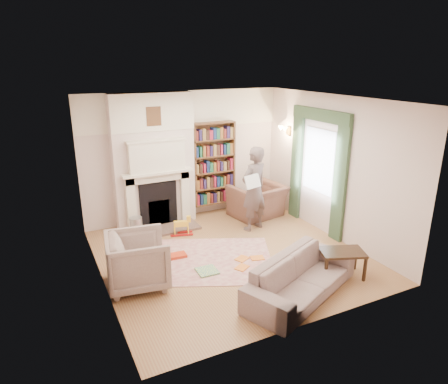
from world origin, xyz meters
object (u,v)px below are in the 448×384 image
bookcase (213,164)px  man_reading (254,189)px  rocking_horse (181,226)px  armchair_left (138,260)px  sofa (301,277)px  paraffin_heater (137,231)px  coffee_table (341,263)px  armchair_reading (257,201)px

bookcase → man_reading: bookcase is taller
rocking_horse → armchair_left: bearing=-114.2°
sofa → man_reading: man_reading is taller
paraffin_heater → rocking_horse: bearing=1.2°
bookcase → paraffin_heater: 2.41m
man_reading → paraffin_heater: size_ratio=3.23×
coffee_table → paraffin_heater: paraffin_heater is taller
bookcase → man_reading: size_ratio=1.04×
sofa → coffee_table: (0.94, 0.17, -0.08)m
armchair_left → rocking_horse: (1.26, 1.50, -0.23)m
sofa → armchair_left: bearing=124.0°
armchair_reading → rocking_horse: (-1.92, -0.23, -0.16)m
man_reading → bookcase: bearing=-91.5°
armchair_reading → coffee_table: size_ratio=1.59×
coffee_table → man_reading: bearing=119.7°
armchair_left → sofa: bearing=-114.1°
paraffin_heater → rocking_horse: size_ratio=1.20×
man_reading → coffee_table: man_reading is taller
armchair_reading → coffee_table: 2.93m
man_reading → armchair_left: bearing=5.7°
armchair_left → rocking_horse: armchair_left is taller
coffee_table → paraffin_heater: (-2.72, 2.67, 0.05)m
bookcase → armchair_left: 3.46m
bookcase → man_reading: (0.34, -1.25, -0.29)m
armchair_reading → armchair_left: (-3.19, -1.73, 0.06)m
armchair_reading → paraffin_heater: bearing=-4.7°
armchair_reading → paraffin_heater: 2.86m
paraffin_heater → sofa: bearing=-57.9°
bookcase → rocking_horse: 1.73m
armchair_left → coffee_table: size_ratio=1.34×
bookcase → man_reading: bearing=-74.8°
paraffin_heater → rocking_horse: paraffin_heater is taller
sofa → rocking_horse: sofa is taller
bookcase → paraffin_heater: bearing=-156.4°
coffee_table → paraffin_heater: bearing=157.2°
bookcase → armchair_reading: bookcase is taller
armchair_reading → paraffin_heater: armchair_reading is taller
man_reading → coffee_table: (0.33, -2.32, -0.66)m
paraffin_heater → armchair_reading: bearing=5.0°
paraffin_heater → bookcase: bearing=23.6°
man_reading → sofa: bearing=59.5°
bookcase → sofa: (-0.27, -3.74, -0.87)m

